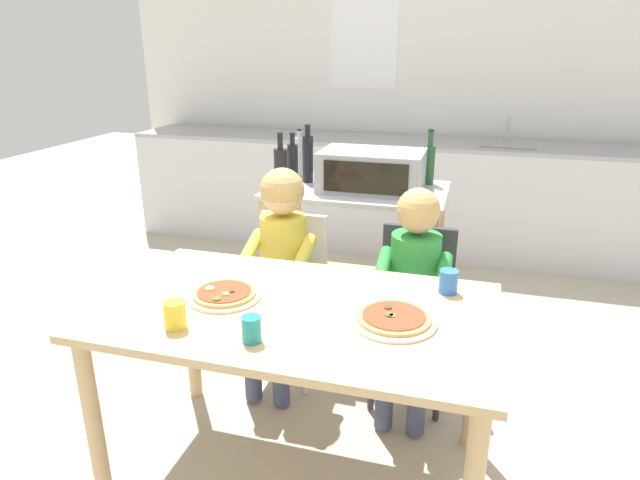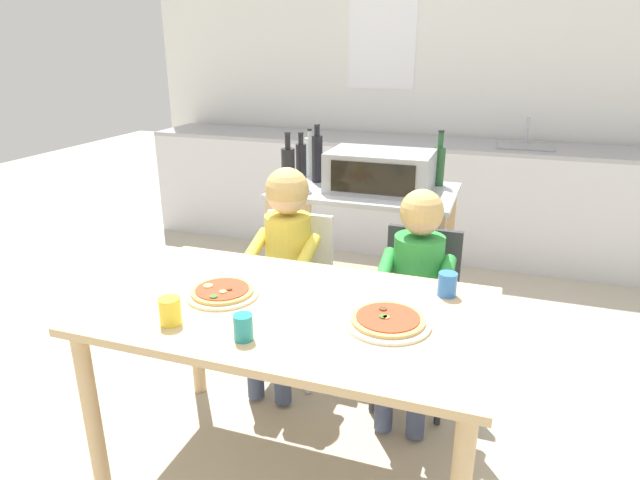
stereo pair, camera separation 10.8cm
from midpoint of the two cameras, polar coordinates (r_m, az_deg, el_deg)
name	(u,v)px [view 2 (the right image)]	position (r m, az deg, el deg)	size (l,w,h in m)	color
ground_plane	(370,329)	(3.35, 6.15, -9.19)	(12.20, 12.20, 0.00)	#B7AD99
back_wall_tiled	(431,77)	(4.80, 12.13, 16.28)	(4.98, 0.13, 2.70)	white
kitchen_counter	(416,196)	(4.54, 10.66, 4.57)	(4.48, 0.60, 1.09)	silver
kitchen_island_cart	(364,240)	(3.06, 5.60, -0.02)	(0.95, 0.60, 0.88)	#B7BABF
toaster_oven	(380,171)	(2.92, 7.34, 7.11)	(0.54, 0.36, 0.21)	#999BA0
bottle_squat_spirits	(288,170)	(2.81, -2.22, 7.26)	(0.07, 0.07, 0.32)	black
bottle_dark_olive_oil	(310,156)	(3.22, -0.11, 8.70)	(0.06, 0.06, 0.28)	#ADB7B2
bottle_brown_beer	(317,157)	(3.08, 0.71, 8.60)	(0.06, 0.06, 0.32)	black
bottle_clear_vinegar	(439,164)	(3.08, 13.27, 7.70)	(0.06, 0.06, 0.30)	#1E4723
bottle_tall_green_wine	(301,165)	(2.94, -0.92, 7.83)	(0.06, 0.06, 0.30)	black
dining_table	(293,331)	(2.01, -1.26, -9.45)	(1.41, 0.82, 0.73)	tan
dining_chair_left	(294,283)	(2.76, -1.63, -4.52)	(0.36, 0.36, 0.81)	silver
dining_chair_right	(418,304)	(2.60, 11.30, -6.58)	(0.36, 0.36, 0.81)	#333338
child_in_yellow_shirt	(284,251)	(2.58, -2.58, -1.11)	(0.32, 0.42, 1.06)	#424C6B
child_in_green_shirt	(415,279)	(2.41, 11.16, -4.00)	(0.32, 0.42, 1.02)	#424C6B
pizza_plate_cream	(223,292)	(2.07, -8.62, -5.40)	(0.27, 0.27, 0.03)	beige
pizza_plate_white	(388,321)	(1.87, 8.73, -8.32)	(0.29, 0.29, 0.03)	white
drinking_cup_blue	(447,284)	(2.10, 14.56, -4.51)	(0.07, 0.07, 0.09)	blue
drinking_cup_yellow	(170,311)	(1.89, -13.75, -7.22)	(0.07, 0.07, 0.09)	yellow
drinking_cup_teal	(243,327)	(1.76, -6.23, -9.03)	(0.06, 0.06, 0.09)	teal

